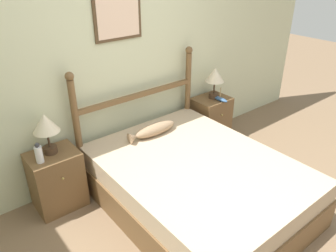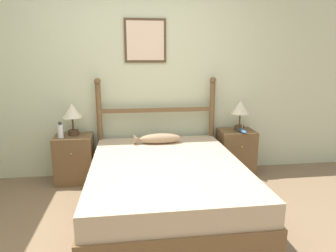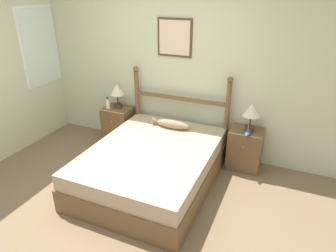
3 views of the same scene
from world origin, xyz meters
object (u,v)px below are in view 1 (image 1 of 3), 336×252
at_px(table_lamp_left, 46,126).
at_px(fish_pillow, 153,130).
at_px(nightstand_right, 210,119).
at_px(model_boat, 220,99).
at_px(bottle, 39,154).
at_px(bed, 197,184).
at_px(nightstand_left, 57,180).
at_px(table_lamp_right, 215,77).

height_order(table_lamp_left, fish_pillow, table_lamp_left).
height_order(nightstand_right, table_lamp_left, table_lamp_left).
bearing_deg(model_boat, bottle, 178.75).
height_order(nightstand_right, bottle, bottle).
height_order(model_boat, fish_pillow, model_boat).
bearing_deg(model_boat, bed, -145.54).
distance_m(nightstand_left, table_lamp_right, 2.20).
xyz_separation_m(bed, fish_pillow, (-0.01, 0.68, 0.32)).
bearing_deg(nightstand_left, nightstand_right, 0.00).
height_order(table_lamp_left, bottle, table_lamp_left).
relative_size(table_lamp_right, fish_pillow, 0.69).
relative_size(nightstand_left, nightstand_right, 1.00).
bearing_deg(table_lamp_left, nightstand_left, -96.67).
bearing_deg(table_lamp_right, table_lamp_left, 179.17).
bearing_deg(table_lamp_left, bed, -40.19).
distance_m(bed, model_boat, 1.35).
distance_m(table_lamp_left, fish_pillow, 1.10).
distance_m(table_lamp_right, bottle, 2.26).
distance_m(nightstand_right, fish_pillow, 1.11).
xyz_separation_m(nightstand_right, model_boat, (0.03, -0.12, 0.32)).
bearing_deg(table_lamp_right, nightstand_right, 175.75).
xyz_separation_m(table_lamp_right, fish_pillow, (-1.09, -0.17, -0.31)).
bearing_deg(bottle, table_lamp_left, 36.36).
xyz_separation_m(bed, table_lamp_right, (1.08, 0.85, 0.63)).
height_order(table_lamp_right, bottle, table_lamp_right).
relative_size(nightstand_right, fish_pillow, 1.03).
bearing_deg(bottle, table_lamp_right, 1.67).
xyz_separation_m(table_lamp_right, bottle, (-2.25, -0.07, -0.19)).
distance_m(nightstand_right, bottle, 2.26).
distance_m(bottle, model_boat, 2.25).
bearing_deg(nightstand_left, model_boat, -3.16).
xyz_separation_m(bed, model_boat, (1.07, 0.74, 0.37)).
relative_size(bed, table_lamp_left, 5.04).
relative_size(nightstand_left, table_lamp_left, 1.50).
relative_size(nightstand_left, fish_pillow, 1.03).
height_order(nightstand_left, table_lamp_right, table_lamp_right).
relative_size(nightstand_right, bottle, 3.02).
relative_size(bed, bottle, 10.16).
relative_size(bed, fish_pillow, 3.46).
bearing_deg(bed, fish_pillow, 91.16).
bearing_deg(bed, table_lamp_left, 139.81).
bearing_deg(model_boat, table_lamp_right, 89.03).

